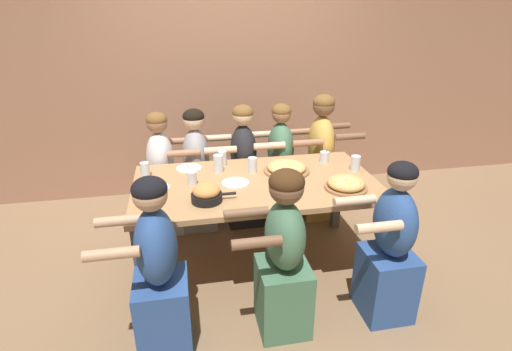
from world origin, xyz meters
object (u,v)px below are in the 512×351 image
at_px(drinking_glass_a, 252,166).
at_px(skillet_bowl, 207,193).
at_px(empty_plate_b, 235,183).
at_px(drinking_glass_b, 355,164).
at_px(diner_far_left, 163,179).
at_px(empty_plate_c, 155,189).
at_px(drinking_glass_c, 192,179).
at_px(drinking_glass_f, 222,159).
at_px(drinking_glass_e, 276,186).
at_px(diner_near_right, 390,250).
at_px(pizza_board_second, 287,168).
at_px(diner_near_center, 283,260).
at_px(drinking_glass_g, 218,164).
at_px(diner_far_midright, 280,169).
at_px(diner_far_midleft, 198,175).
at_px(cocktail_glass_blue, 324,157).
at_px(drinking_glass_d, 145,170).
at_px(diner_far_center, 244,171).
at_px(pizza_board_main, 346,184).
at_px(empty_plate_a, 189,168).
at_px(diner_far_right, 320,162).
at_px(diner_near_left, 159,275).

bearing_deg(drinking_glass_a, skillet_bowl, -132.11).
distance_m(empty_plate_b, drinking_glass_b, 0.99).
bearing_deg(diner_far_left, skillet_bowl, 19.00).
bearing_deg(empty_plate_c, drinking_glass_c, 7.10).
xyz_separation_m(skillet_bowl, drinking_glass_f, (0.18, 0.63, -0.00)).
relative_size(drinking_glass_e, diner_near_right, 0.11).
height_order(pizza_board_second, diner_near_center, diner_near_center).
distance_m(drinking_glass_g, diner_far_midright, 0.84).
distance_m(empty_plate_c, diner_far_midleft, 0.82).
relative_size(cocktail_glass_blue, drinking_glass_d, 0.98).
distance_m(pizza_board_second, drinking_glass_d, 1.11).
relative_size(drinking_glass_e, diner_far_midright, 0.11).
bearing_deg(cocktail_glass_blue, diner_far_center, 145.62).
bearing_deg(cocktail_glass_blue, pizza_board_second, -158.32).
xyz_separation_m(pizza_board_main, drinking_glass_d, (-1.44, 0.50, 0.02)).
distance_m(pizza_board_second, diner_far_midright, 0.63).
xyz_separation_m(diner_near_right, diner_far_left, (-1.48, 1.43, 0.00)).
distance_m(empty_plate_c, drinking_glass_f, 0.66).
bearing_deg(pizza_board_main, empty_plate_a, 151.74).
height_order(pizza_board_second, drinking_glass_a, drinking_glass_a).
xyz_separation_m(drinking_glass_a, drinking_glass_f, (-0.22, 0.20, -0.00)).
height_order(diner_far_center, diner_near_right, diner_far_center).
bearing_deg(drinking_glass_f, diner_far_right, 19.00).
bearing_deg(diner_near_left, drinking_glass_d, 6.17).
height_order(pizza_board_second, diner_near_right, diner_near_right).
distance_m(empty_plate_c, drinking_glass_d, 0.27).
xyz_separation_m(pizza_board_second, drinking_glass_f, (-0.49, 0.23, 0.03)).
bearing_deg(drinking_glass_b, pizza_board_second, 172.01).
relative_size(empty_plate_b, diner_far_left, 0.18).
height_order(pizza_board_second, empty_plate_a, pizza_board_second).
relative_size(diner_far_right, diner_far_left, 1.08).
height_order(empty_plate_a, drinking_glass_e, drinking_glass_e).
relative_size(empty_plate_c, drinking_glass_b, 1.75).
xyz_separation_m(empty_plate_b, diner_far_midleft, (-0.25, 0.73, -0.23)).
bearing_deg(diner_near_right, pizza_board_main, 15.65).
bearing_deg(drinking_glass_d, drinking_glass_e, -27.83).
distance_m(drinking_glass_d, drinking_glass_f, 0.63).
bearing_deg(drinking_glass_f, diner_near_left, -114.96).
bearing_deg(drinking_glass_f, empty_plate_a, -174.37).
xyz_separation_m(drinking_glass_d, diner_near_left, (0.11, -0.98, -0.27)).
relative_size(empty_plate_a, empty_plate_c, 0.96).
xyz_separation_m(skillet_bowl, drinking_glass_b, (1.22, 0.32, -0.01)).
distance_m(drinking_glass_b, diner_near_right, 0.84).
distance_m(diner_far_midleft, diner_far_left, 0.31).
height_order(drinking_glass_f, diner_near_center, diner_near_center).
bearing_deg(diner_near_center, empty_plate_b, 15.25).
relative_size(pizza_board_second, drinking_glass_d, 3.20).
relative_size(diner_near_center, diner_far_midleft, 0.98).
height_order(empty_plate_c, drinking_glass_a, drinking_glass_a).
xyz_separation_m(drinking_glass_d, diner_far_midright, (1.20, 0.46, -0.27)).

